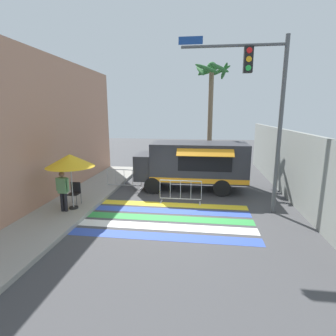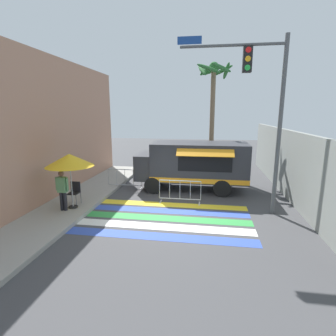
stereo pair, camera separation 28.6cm
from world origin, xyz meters
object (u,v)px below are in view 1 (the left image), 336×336
at_px(barricade_front, 180,192).
at_px(palm_tree, 211,93).
at_px(food_truck, 191,162).
at_px(vendor_person, 63,189).
at_px(traffic_signal_pole, 263,97).
at_px(barricade_side, 124,179).
at_px(patio_umbrella, 70,161).
at_px(folding_chair, 75,191).

height_order(barricade_front, palm_tree, palm_tree).
xyz_separation_m(food_truck, vendor_person, (-4.74, -4.24, -0.38)).
height_order(traffic_signal_pole, barricade_side, traffic_signal_pole).
height_order(traffic_signal_pole, vendor_person, traffic_signal_pole).
bearing_deg(vendor_person, barricade_side, 83.72).
xyz_separation_m(patio_umbrella, barricade_side, (1.06, 3.53, -1.61)).
height_order(food_truck, folding_chair, food_truck).
bearing_deg(barricade_side, food_truck, 6.16).
distance_m(folding_chair, palm_tree, 10.54).
relative_size(barricade_side, palm_tree, 0.26).
height_order(traffic_signal_pole, patio_umbrella, traffic_signal_pole).
relative_size(food_truck, patio_umbrella, 2.52).
relative_size(food_truck, vendor_person, 3.51).
xyz_separation_m(vendor_person, palm_tree, (5.79, 8.43, 4.15)).
xyz_separation_m(folding_chair, barricade_side, (1.22, 3.06, -0.22)).
height_order(folding_chair, vendor_person, vendor_person).
bearing_deg(palm_tree, patio_umbrella, -124.60).
relative_size(food_truck, folding_chair, 5.96).
distance_m(traffic_signal_pole, barricade_side, 7.85).
xyz_separation_m(folding_chair, barricade_front, (4.36, 1.19, -0.22)).
bearing_deg(patio_umbrella, barricade_side, 73.25).
bearing_deg(food_truck, barricade_front, -98.34).
bearing_deg(palm_tree, barricade_side, -134.72).
height_order(patio_umbrella, barricade_side, patio_umbrella).
bearing_deg(vendor_person, barricade_front, 36.29).
height_order(vendor_person, barricade_front, vendor_person).
bearing_deg(traffic_signal_pole, palm_tree, 103.70).
distance_m(vendor_person, palm_tree, 11.04).
bearing_deg(traffic_signal_pole, barricade_front, 168.33).
height_order(food_truck, barricade_side, food_truck).
distance_m(patio_umbrella, palm_tree, 10.31).
height_order(food_truck, traffic_signal_pole, traffic_signal_pole).
distance_m(patio_umbrella, vendor_person, 1.14).
height_order(vendor_person, barricade_side, vendor_person).
height_order(food_truck, palm_tree, palm_tree).
relative_size(traffic_signal_pole, barricade_side, 3.62).
distance_m(traffic_signal_pole, barricade_front, 5.13).
distance_m(food_truck, folding_chair, 5.85).
bearing_deg(barricade_side, barricade_front, -30.70).
bearing_deg(barricade_front, barricade_side, 149.30).
xyz_separation_m(food_truck, barricade_front, (-0.33, -2.24, -0.92)).
bearing_deg(patio_umbrella, vendor_person, -121.88).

